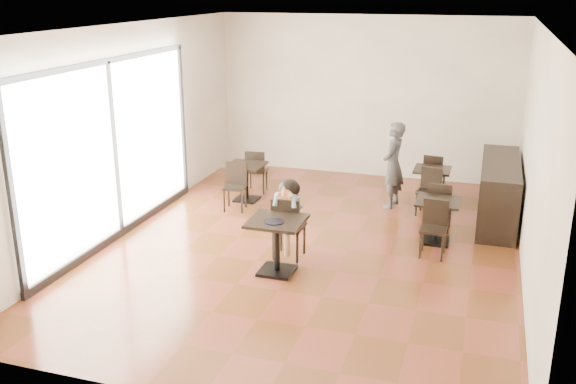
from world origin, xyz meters
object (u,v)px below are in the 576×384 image
at_px(chair_left_a, 257,171).
at_px(chair_back_b, 428,192).
at_px(child, 289,219).
at_px(cafe_table_back, 431,187).
at_px(chair_back_a, 434,175).
at_px(cafe_table_mid, 437,221).
at_px(chair_mid_a, 440,206).
at_px(adult_patron, 393,165).
at_px(child_chair, 289,227).
at_px(cafe_table_left, 246,182).
at_px(chair_mid_b, 433,230).
at_px(chair_left_b, 235,187).
at_px(child_table, 277,246).

distance_m(chair_left_a, chair_back_b, 3.23).
distance_m(child, cafe_table_back, 3.43).
bearing_deg(chair_back_a, cafe_table_mid, 104.81).
height_order(chair_mid_a, chair_back_a, chair_mid_a).
height_order(chair_left_a, chair_back_b, chair_left_a).
xyz_separation_m(cafe_table_mid, chair_left_a, (-3.47, 1.55, 0.07)).
bearing_deg(cafe_table_back, adult_patron, -155.22).
xyz_separation_m(child_chair, chair_back_b, (1.71, 2.42, -0.06)).
bearing_deg(cafe_table_left, cafe_table_back, 13.42).
distance_m(chair_mid_a, chair_left_a, 3.61).
bearing_deg(cafe_table_back, cafe_table_left, -166.58).
distance_m(chair_back_a, chair_back_b, 1.10).
height_order(chair_mid_b, chair_back_a, chair_mid_b).
bearing_deg(cafe_table_left, chair_left_b, -90.00).
bearing_deg(chair_left_b, chair_left_a, 81.37).
relative_size(adult_patron, chair_left_b, 1.85).
bearing_deg(chair_left_a, chair_mid_b, 140.19).
xyz_separation_m(cafe_table_back, chair_left_a, (-3.22, -0.22, 0.08)).
xyz_separation_m(cafe_table_mid, chair_left_b, (-3.47, 0.45, 0.07)).
distance_m(child_chair, chair_mid_a, 2.63).
bearing_deg(cafe_table_mid, chair_mid_b, -90.00).
height_order(child_chair, chair_left_b, child_chair).
height_order(cafe_table_back, chair_back_a, chair_back_a).
bearing_deg(chair_mid_b, cafe_table_back, 97.68).
distance_m(child_table, chair_left_a, 3.62).
xyz_separation_m(child_table, child_chair, (0.00, 0.55, 0.08)).
relative_size(cafe_table_left, chair_back_a, 0.85).
relative_size(child, cafe_table_left, 1.71).
height_order(child_chair, cafe_table_back, child_chair).
relative_size(child_table, child, 0.66).
relative_size(cafe_table_left, chair_mid_b, 0.84).
height_order(adult_patron, cafe_table_left, adult_patron).
height_order(child_chair, chair_mid_a, child_chair).
height_order(child_table, chair_mid_a, chair_mid_a).
bearing_deg(child, cafe_table_mid, 31.43).
bearing_deg(chair_back_a, cafe_table_back, 98.62).
bearing_deg(child, cafe_table_back, 59.98).
bearing_deg(adult_patron, child, -13.13).
xyz_separation_m(child_table, chair_left_b, (-1.50, 2.20, 0.03)).
height_order(cafe_table_left, chair_left_a, chair_left_a).
height_order(child_table, child, child).
distance_m(child_chair, chair_left_a, 3.13).
distance_m(cafe_table_left, chair_left_b, 0.55).
bearing_deg(chair_mid_a, chair_left_b, 3.19).
relative_size(adult_patron, cafe_table_left, 2.23).
xyz_separation_m(adult_patron, chair_left_b, (-2.57, -1.02, -0.35)).
bearing_deg(chair_left_a, chair_back_b, 165.47).
bearing_deg(cafe_table_back, child_chair, -120.02).
relative_size(chair_mid_b, chair_back_a, 1.02).
distance_m(chair_mid_b, chair_left_a, 4.05).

